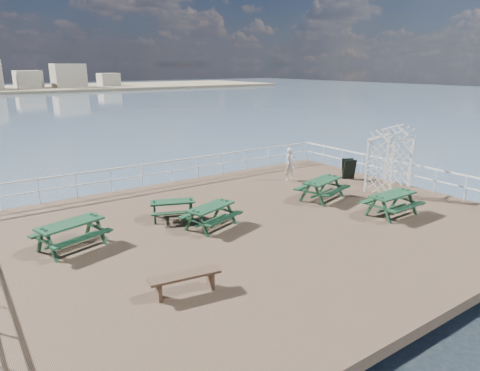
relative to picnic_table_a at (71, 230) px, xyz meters
name	(u,v)px	position (x,y,z in m)	size (l,w,h in m)	color
ground	(257,228)	(5.95, -1.61, -0.76)	(18.00, 14.00, 0.30)	brown
sea_backdrop	(23,85)	(18.48, 132.45, -1.12)	(300.00, 300.00, 9.20)	#41576E
railing	(217,185)	(5.87, 0.95, 0.26)	(17.77, 13.76, 1.10)	silver
picnic_table_a	(71,230)	(0.00, 0.00, 0.00)	(2.33, 2.07, 0.95)	#163C22
picnic_table_b	(173,206)	(3.75, 0.61, -0.11)	(1.95, 1.78, 0.78)	#163C22
picnic_table_c	(322,185)	(9.99, -0.81, 0.01)	(2.36, 2.09, 0.97)	#163C22
picnic_table_d	(211,212)	(4.46, -0.92, -0.05)	(2.17, 1.95, 0.88)	#163C22
picnic_table_e	(392,199)	(10.74, -3.72, 0.00)	(2.00, 1.63, 0.95)	#163C22
flat_bench_near	(185,279)	(1.61, -4.43, -0.22)	(1.84, 0.70, 0.52)	brown
trellis_arbor	(390,162)	(13.55, -1.43, 0.66)	(2.52, 1.71, 2.87)	silver
sandwich_board	(349,169)	(13.51, 0.86, -0.12)	(0.75, 0.67, 1.01)	black
person	(290,164)	(10.90, 2.30, 0.19)	(0.58, 0.38, 1.60)	silver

